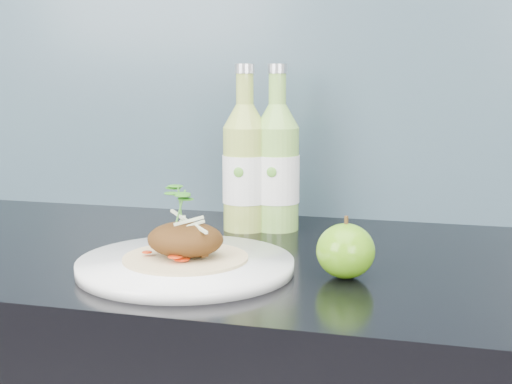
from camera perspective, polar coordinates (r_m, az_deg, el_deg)
subway_backsplash at (r=1.29m, az=4.25°, el=13.53°), size 4.00×0.02×0.70m
dinner_plate at (r=0.95m, az=-5.64°, el=-5.84°), size 0.36×0.36×0.02m
pork_taco at (r=0.94m, az=-5.68°, el=-3.66°), size 0.17×0.17×0.10m
green_apple at (r=0.92m, az=7.18°, el=-4.70°), size 0.09×0.09×0.08m
cider_bottle_left at (r=1.18m, az=-0.89°, el=1.95°), size 0.08×0.08×0.27m
cider_bottle_right at (r=1.18m, az=1.69°, el=1.95°), size 0.09×0.09×0.27m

